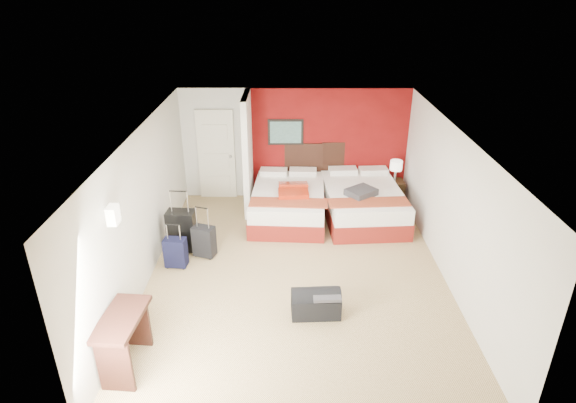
{
  "coord_description": "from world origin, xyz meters",
  "views": [
    {
      "loc": [
        -0.16,
        -6.92,
        4.65
      ],
      "look_at": [
        -0.15,
        0.8,
        1.0
      ],
      "focal_mm": 29.85,
      "sensor_mm": 36.0,
      "label": 1
    }
  ],
  "objects_px": {
    "table_lamp": "(396,171)",
    "suitcase_black": "(182,232)",
    "nightstand": "(393,193)",
    "duffel_bag": "(316,304)",
    "bed_right": "(363,203)",
    "suitcase_charcoal": "(204,242)",
    "red_suitcase_open": "(293,189)",
    "desk": "(125,342)",
    "bed_left": "(288,204)",
    "suitcase_navy": "(176,254)"
  },
  "relations": [
    {
      "from": "table_lamp",
      "to": "suitcase_charcoal",
      "type": "height_order",
      "value": "table_lamp"
    },
    {
      "from": "suitcase_black",
      "to": "desk",
      "type": "relative_size",
      "value": 0.8
    },
    {
      "from": "bed_left",
      "to": "suitcase_navy",
      "type": "relative_size",
      "value": 4.09
    },
    {
      "from": "desk",
      "to": "suitcase_navy",
      "type": "bearing_deg",
      "value": 91.6
    },
    {
      "from": "duffel_bag",
      "to": "red_suitcase_open",
      "type": "bearing_deg",
      "value": 93.18
    },
    {
      "from": "bed_right",
      "to": "nightstand",
      "type": "relative_size",
      "value": 3.87
    },
    {
      "from": "nightstand",
      "to": "suitcase_black",
      "type": "relative_size",
      "value": 0.74
    },
    {
      "from": "nightstand",
      "to": "suitcase_charcoal",
      "type": "height_order",
      "value": "nightstand"
    },
    {
      "from": "bed_left",
      "to": "duffel_bag",
      "type": "distance_m",
      "value": 3.24
    },
    {
      "from": "bed_right",
      "to": "desk",
      "type": "relative_size",
      "value": 2.3
    },
    {
      "from": "table_lamp",
      "to": "suitcase_black",
      "type": "bearing_deg",
      "value": -155.47
    },
    {
      "from": "bed_left",
      "to": "suitcase_charcoal",
      "type": "xyz_separation_m",
      "value": [
        -1.53,
        -1.55,
        -0.04
      ]
    },
    {
      "from": "suitcase_charcoal",
      "to": "desk",
      "type": "xyz_separation_m",
      "value": [
        -0.58,
        -2.73,
        0.12
      ]
    },
    {
      "from": "red_suitcase_open",
      "to": "duffel_bag",
      "type": "xyz_separation_m",
      "value": [
        0.31,
        -3.11,
        -0.51
      ]
    },
    {
      "from": "nightstand",
      "to": "suitcase_black",
      "type": "xyz_separation_m",
      "value": [
        -4.3,
        -1.96,
        0.1
      ]
    },
    {
      "from": "table_lamp",
      "to": "duffel_bag",
      "type": "distance_m",
      "value": 4.35
    },
    {
      "from": "bed_left",
      "to": "duffel_bag",
      "type": "bearing_deg",
      "value": -79.48
    },
    {
      "from": "red_suitcase_open",
      "to": "desk",
      "type": "distance_m",
      "value": 4.73
    },
    {
      "from": "suitcase_black",
      "to": "desk",
      "type": "height_order",
      "value": "desk"
    },
    {
      "from": "duffel_bag",
      "to": "desk",
      "type": "relative_size",
      "value": 0.77
    },
    {
      "from": "duffel_bag",
      "to": "suitcase_navy",
      "type": "bearing_deg",
      "value": 148.57
    },
    {
      "from": "red_suitcase_open",
      "to": "suitcase_black",
      "type": "bearing_deg",
      "value": -151.69
    },
    {
      "from": "table_lamp",
      "to": "suitcase_charcoal",
      "type": "relative_size",
      "value": 0.83
    },
    {
      "from": "suitcase_charcoal",
      "to": "suitcase_navy",
      "type": "bearing_deg",
      "value": -123.13
    },
    {
      "from": "duffel_bag",
      "to": "nightstand",
      "type": "bearing_deg",
      "value": 60.93
    },
    {
      "from": "bed_right",
      "to": "suitcase_charcoal",
      "type": "distance_m",
      "value": 3.44
    },
    {
      "from": "table_lamp",
      "to": "suitcase_black",
      "type": "distance_m",
      "value": 4.74
    },
    {
      "from": "red_suitcase_open",
      "to": "table_lamp",
      "type": "relative_size",
      "value": 1.78
    },
    {
      "from": "bed_right",
      "to": "nightstand",
      "type": "height_order",
      "value": "bed_right"
    },
    {
      "from": "nightstand",
      "to": "table_lamp",
      "type": "relative_size",
      "value": 1.21
    },
    {
      "from": "suitcase_navy",
      "to": "desk",
      "type": "bearing_deg",
      "value": -87.39
    },
    {
      "from": "bed_right",
      "to": "bed_left",
      "type": "bearing_deg",
      "value": 175.96
    },
    {
      "from": "nightstand",
      "to": "suitcase_black",
      "type": "distance_m",
      "value": 4.72
    },
    {
      "from": "suitcase_black",
      "to": "bed_left",
      "type": "bearing_deg",
      "value": 38.69
    },
    {
      "from": "nightstand",
      "to": "duffel_bag",
      "type": "bearing_deg",
      "value": -117.94
    },
    {
      "from": "bed_left",
      "to": "suitcase_charcoal",
      "type": "distance_m",
      "value": 2.17
    },
    {
      "from": "suitcase_charcoal",
      "to": "desk",
      "type": "distance_m",
      "value": 2.79
    },
    {
      "from": "bed_right",
      "to": "nightstand",
      "type": "bearing_deg",
      "value": 36.24
    },
    {
      "from": "duffel_bag",
      "to": "suitcase_charcoal",
      "type": "bearing_deg",
      "value": 136.79
    },
    {
      "from": "bed_left",
      "to": "suitcase_black",
      "type": "height_order",
      "value": "suitcase_black"
    },
    {
      "from": "table_lamp",
      "to": "suitcase_charcoal",
      "type": "xyz_separation_m",
      "value": [
        -3.86,
        -2.18,
        -0.52
      ]
    },
    {
      "from": "bed_left",
      "to": "suitcase_navy",
      "type": "bearing_deg",
      "value": -132.79
    },
    {
      "from": "suitcase_navy",
      "to": "desk",
      "type": "height_order",
      "value": "desk"
    },
    {
      "from": "bed_right",
      "to": "red_suitcase_open",
      "type": "relative_size",
      "value": 2.64
    },
    {
      "from": "bed_left",
      "to": "table_lamp",
      "type": "relative_size",
      "value": 4.55
    },
    {
      "from": "red_suitcase_open",
      "to": "suitcase_charcoal",
      "type": "xyz_separation_m",
      "value": [
        -1.63,
        -1.45,
        -0.41
      ]
    },
    {
      "from": "table_lamp",
      "to": "suitcase_charcoal",
      "type": "bearing_deg",
      "value": -150.52
    },
    {
      "from": "table_lamp",
      "to": "duffel_bag",
      "type": "bearing_deg",
      "value": -116.64
    },
    {
      "from": "bed_left",
      "to": "red_suitcase_open",
      "type": "distance_m",
      "value": 0.4
    },
    {
      "from": "table_lamp",
      "to": "suitcase_navy",
      "type": "height_order",
      "value": "table_lamp"
    }
  ]
}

